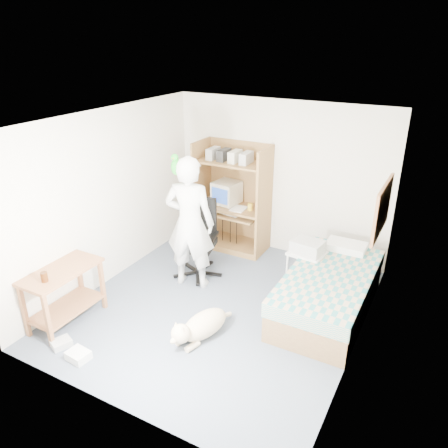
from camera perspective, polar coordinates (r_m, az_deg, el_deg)
name	(u,v)px	position (r m, az deg, el deg)	size (l,w,h in m)	color
floor	(219,307)	(6.02, -0.62, -10.73)	(4.00, 4.00, 0.00)	#475160
wall_back	(279,179)	(7.12, 7.22, 5.89)	(3.60, 0.02, 2.50)	white
wall_right	(367,254)	(4.88, 18.16, -3.80)	(0.02, 4.00, 2.50)	white
wall_left	(108,198)	(6.43, -14.87, 3.28)	(0.02, 4.00, 2.50)	white
ceiling	(218,121)	(5.05, -0.75, 13.36)	(3.60, 4.00, 0.02)	white
computer_hutch	(233,201)	(7.30, 1.17, 2.98)	(1.20, 0.63, 1.80)	olive
bed	(328,292)	(5.96, 13.47, -8.59)	(1.02, 2.02, 0.66)	brown
side_desk	(64,288)	(5.84, -20.21, -7.85)	(0.50, 1.00, 0.75)	brown
corkboard	(382,209)	(5.63, 20.00, 1.87)	(0.04, 0.94, 0.66)	olive
office_chair	(198,248)	(6.62, -3.36, -3.21)	(0.66, 0.66, 1.16)	black
person	(190,223)	(6.11, -4.49, 0.10)	(0.70, 0.46, 1.93)	white
parrot	(176,166)	(5.96, -6.28, 7.60)	(0.14, 0.25, 0.39)	#169717
dog	(201,326)	(5.41, -3.03, -13.13)	(0.49, 0.99, 0.38)	beige
printer_cart	(306,264)	(6.34, 10.66, -5.22)	(0.53, 0.45, 0.58)	silver
printer	(308,247)	(6.20, 10.86, -2.91)	(0.42, 0.32, 0.18)	#A7A6A2
crt_monitor	(227,192)	(7.32, 0.35, 4.14)	(0.44, 0.46, 0.37)	beige
keyboard	(227,213)	(7.24, 0.43, 1.50)	(0.45, 0.16, 0.03)	beige
pencil_cup	(250,207)	(7.08, 3.43, 2.25)	(0.08, 0.08, 0.12)	gold
drink_glass	(44,277)	(5.51, -22.43, -6.42)	(0.08, 0.08, 0.12)	#3F1E0A
floor_box_a	(78,355)	(5.43, -18.50, -15.97)	(0.25, 0.20, 0.10)	white
floor_box_b	(61,343)	(5.69, -20.48, -14.38)	(0.18, 0.22, 0.08)	beige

